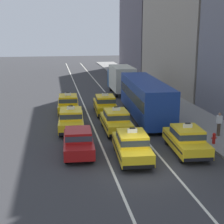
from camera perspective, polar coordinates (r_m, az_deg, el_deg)
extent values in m
plane|color=#353538|center=(18.68, 5.10, -9.85)|extent=(160.00, 160.00, 0.00)
cube|color=silver|center=(37.37, -5.22, 2.26)|extent=(0.14, 80.00, 0.01)
cube|color=silver|center=(37.76, -0.37, 2.44)|extent=(0.14, 80.00, 0.01)
cube|color=gray|center=(34.42, 10.27, 1.21)|extent=(4.00, 90.00, 0.15)
cylinder|color=black|center=(22.31, -7.65, -5.02)|extent=(0.27, 0.65, 0.64)
cylinder|color=black|center=(22.34, -3.93, -4.90)|extent=(0.27, 0.65, 0.64)
cylinder|color=black|center=(19.65, -7.66, -7.68)|extent=(0.27, 0.65, 0.64)
cylinder|color=black|center=(19.68, -3.42, -7.54)|extent=(0.27, 0.65, 0.64)
cube|color=maroon|center=(20.87, -5.69, -5.35)|extent=(1.95, 4.38, 0.66)
cube|color=maroon|center=(20.57, -5.72, -3.79)|extent=(1.64, 1.97, 0.60)
cube|color=#2D3842|center=(20.57, -5.72, -3.79)|extent=(1.67, 1.99, 0.33)
cylinder|color=black|center=(27.27, -8.42, -1.53)|extent=(0.28, 0.65, 0.64)
cylinder|color=black|center=(27.25, -5.31, -1.45)|extent=(0.28, 0.65, 0.64)
cylinder|color=black|center=(24.34, -8.64, -3.44)|extent=(0.28, 0.65, 0.64)
cylinder|color=black|center=(24.32, -5.16, -3.35)|extent=(0.28, 0.65, 0.64)
cube|color=yellow|center=(25.69, -6.90, -1.64)|extent=(2.07, 4.60, 0.70)
cube|color=black|center=(25.67, -6.91, -1.53)|extent=(2.07, 4.24, 0.10)
cube|color=yellow|center=(25.37, -6.95, -0.27)|extent=(1.73, 2.19, 0.64)
cube|color=#2D3842|center=(25.37, -6.95, -0.27)|extent=(1.75, 2.22, 0.35)
cube|color=white|center=(25.27, -6.98, 0.70)|extent=(0.57, 0.15, 0.24)
cube|color=black|center=(25.23, -6.99, 1.03)|extent=(0.33, 0.13, 0.06)
cube|color=black|center=(27.88, -6.87, -0.92)|extent=(1.72, 0.25, 0.20)
cube|color=black|center=(23.64, -6.91, -3.65)|extent=(1.72, 0.25, 0.20)
cylinder|color=black|center=(32.60, -8.67, 1.00)|extent=(0.27, 0.65, 0.64)
cylinder|color=black|center=(32.60, -6.08, 1.08)|extent=(0.27, 0.65, 0.64)
cylinder|color=black|center=(29.63, -8.79, -0.30)|extent=(0.27, 0.65, 0.64)
cylinder|color=black|center=(29.62, -5.93, -0.22)|extent=(0.27, 0.65, 0.64)
cube|color=yellow|center=(31.02, -7.39, 1.05)|extent=(2.00, 4.58, 0.70)
cube|color=black|center=(31.01, -7.39, 1.14)|extent=(2.01, 4.22, 0.10)
cube|color=yellow|center=(30.73, -7.43, 2.21)|extent=(1.69, 2.17, 0.64)
cube|color=#2D3842|center=(30.73, -7.43, 2.21)|extent=(1.72, 2.19, 0.35)
cube|color=white|center=(30.65, -7.45, 3.01)|extent=(0.56, 0.15, 0.24)
cube|color=black|center=(30.62, -7.46, 3.29)|extent=(0.32, 0.12, 0.06)
cube|color=black|center=(33.23, -7.39, 1.47)|extent=(1.71, 0.22, 0.20)
cube|color=black|center=(28.93, -7.36, -0.40)|extent=(1.71, 0.22, 0.20)
cylinder|color=black|center=(21.46, 0.67, -5.67)|extent=(0.28, 0.65, 0.64)
cylinder|color=black|center=(21.68, 4.56, -5.50)|extent=(0.28, 0.65, 0.64)
cylinder|color=black|center=(18.63, 1.86, -8.80)|extent=(0.28, 0.65, 0.64)
cylinder|color=black|center=(18.89, 6.35, -8.55)|extent=(0.28, 0.65, 0.64)
cube|color=yellow|center=(20.02, 3.33, -6.09)|extent=(2.06, 4.60, 0.70)
cube|color=black|center=(20.00, 3.33, -5.96)|extent=(2.06, 4.24, 0.10)
cube|color=yellow|center=(19.66, 3.43, -4.40)|extent=(1.72, 2.19, 0.64)
cube|color=#2D3842|center=(19.66, 3.43, -4.40)|extent=(1.74, 2.21, 0.35)
cube|color=white|center=(19.53, 3.45, -3.18)|extent=(0.57, 0.15, 0.24)
cube|color=black|center=(19.48, 3.46, -2.76)|extent=(0.33, 0.13, 0.06)
cube|color=black|center=(22.16, 2.35, -4.76)|extent=(1.72, 0.24, 0.20)
cube|color=black|center=(18.09, 4.53, -9.21)|extent=(1.72, 0.24, 0.20)
cylinder|color=black|center=(26.62, -1.50, -1.76)|extent=(0.25, 0.64, 0.64)
cylinder|color=black|center=(26.86, 1.62, -1.62)|extent=(0.25, 0.64, 0.64)
cylinder|color=black|center=(23.72, -0.46, -3.73)|extent=(0.25, 0.64, 0.64)
cylinder|color=black|center=(23.99, 3.03, -3.55)|extent=(0.25, 0.64, 0.64)
cube|color=yellow|center=(25.19, 0.65, -1.85)|extent=(1.84, 4.51, 0.70)
cube|color=black|center=(25.17, 0.65, -1.74)|extent=(1.85, 4.15, 0.10)
cube|color=yellow|center=(24.87, 0.71, -0.46)|extent=(1.62, 2.11, 0.64)
cube|color=#2D3842|center=(24.87, 0.71, -0.46)|extent=(1.64, 2.13, 0.35)
cube|color=white|center=(24.76, 0.72, 0.53)|extent=(0.56, 0.12, 0.24)
cube|color=black|center=(24.73, 0.72, 0.87)|extent=(0.32, 0.11, 0.06)
cube|color=black|center=(27.35, -0.17, -1.11)|extent=(1.71, 0.15, 0.20)
cube|color=black|center=(23.18, 1.61, -3.91)|extent=(1.71, 0.15, 0.20)
cylinder|color=black|center=(32.07, -2.78, 0.94)|extent=(0.27, 0.65, 0.64)
cylinder|color=black|center=(32.22, -0.16, 1.01)|extent=(0.27, 0.65, 0.64)
cylinder|color=black|center=(29.11, -2.28, -0.40)|extent=(0.27, 0.65, 0.64)
cylinder|color=black|center=(29.27, 0.60, -0.31)|extent=(0.27, 0.65, 0.64)
cube|color=yellow|center=(30.58, -1.17, 0.98)|extent=(1.99, 4.57, 0.70)
cube|color=black|center=(30.57, -1.17, 1.07)|extent=(2.00, 4.21, 0.10)
cube|color=yellow|center=(30.29, -1.15, 2.15)|extent=(1.69, 2.17, 0.64)
cube|color=#2D3842|center=(30.29, -1.15, 2.15)|extent=(1.71, 2.19, 0.35)
cube|color=white|center=(30.20, -1.15, 2.97)|extent=(0.56, 0.14, 0.24)
cube|color=black|center=(30.18, -1.15, 3.25)|extent=(0.32, 0.12, 0.06)
cube|color=black|center=(32.78, -1.60, 1.41)|extent=(1.71, 0.21, 0.20)
cube|color=black|center=(28.50, -0.68, -0.50)|extent=(1.71, 0.21, 0.20)
cylinder|color=black|center=(22.74, 9.33, -4.72)|extent=(0.28, 0.65, 0.64)
cylinder|color=black|center=(23.17, 12.86, -4.53)|extent=(0.28, 0.65, 0.64)
cylinder|color=black|center=(19.99, 11.69, -7.47)|extent=(0.28, 0.65, 0.64)
cylinder|color=black|center=(20.48, 15.65, -7.18)|extent=(0.28, 0.65, 0.64)
cube|color=yellow|center=(21.46, 12.37, -5.01)|extent=(2.07, 4.60, 0.70)
cube|color=black|center=(21.44, 12.37, -4.89)|extent=(2.07, 4.24, 0.10)
cube|color=yellow|center=(21.12, 12.59, -3.42)|extent=(1.73, 2.19, 0.64)
cube|color=#2D3842|center=(21.12, 12.59, -3.42)|extent=(1.75, 2.22, 0.35)
cube|color=white|center=(20.99, 12.65, -2.27)|extent=(0.57, 0.15, 0.24)
cube|color=black|center=(20.95, 12.67, -1.88)|extent=(0.33, 0.13, 0.06)
cube|color=black|center=(23.53, 10.63, -3.87)|extent=(1.72, 0.25, 0.20)
cube|color=black|center=(19.60, 14.39, -7.76)|extent=(1.72, 0.25, 0.20)
cylinder|color=black|center=(32.52, 2.54, 1.12)|extent=(0.27, 0.65, 0.64)
cylinder|color=black|center=(32.90, 5.98, 1.21)|extent=(0.27, 0.65, 0.64)
cylinder|color=black|center=(26.12, 4.97, -2.12)|extent=(0.27, 0.65, 0.64)
cylinder|color=black|center=(26.60, 9.19, -1.96)|extent=(0.27, 0.65, 0.64)
cube|color=navy|center=(29.18, 5.60, 2.50)|extent=(3.07, 11.31, 2.90)
cube|color=#2D3842|center=(29.13, 5.61, 2.98)|extent=(3.07, 10.87, 0.84)
cube|color=black|center=(34.35, 3.64, 6.28)|extent=(2.13, 0.19, 0.36)
cylinder|color=black|center=(41.63, -0.20, 3.96)|extent=(0.25, 0.64, 0.64)
cylinder|color=black|center=(41.96, 2.37, 4.03)|extent=(0.25, 0.64, 0.64)
cylinder|color=black|center=(37.84, 0.73, 2.95)|extent=(0.25, 0.64, 0.64)
cylinder|color=black|center=(38.21, 3.54, 3.03)|extent=(0.25, 0.64, 0.64)
cube|color=#194C8C|center=(42.57, 0.85, 5.61)|extent=(2.13, 2.22, 2.10)
cube|color=#2D3842|center=(43.57, 0.61, 6.20)|extent=(1.93, 0.08, 0.76)
cube|color=beige|center=(39.32, 1.70, 5.73)|extent=(2.36, 5.23, 2.70)
cylinder|color=slate|center=(36.78, 7.19, 2.92)|extent=(0.24, 0.24, 0.84)
cube|color=black|center=(36.65, 7.22, 4.01)|extent=(0.36, 0.22, 0.57)
sphere|color=beige|center=(36.58, 7.24, 4.62)|extent=(0.20, 0.20, 0.20)
cylinder|color=#473828|center=(24.97, 17.54, -2.82)|extent=(0.24, 0.24, 0.90)
cube|color=silver|center=(24.77, 17.66, -1.21)|extent=(0.36, 0.22, 0.55)
sphere|color=#9E7051|center=(24.68, 17.72, -0.34)|extent=(0.20, 0.20, 0.20)
cylinder|color=slate|center=(40.00, 6.44, 3.82)|extent=(0.24, 0.24, 0.84)
cube|color=orange|center=(39.89, 6.47, 4.80)|extent=(0.36, 0.22, 0.54)
sphere|color=beige|center=(39.83, 6.49, 5.34)|extent=(0.20, 0.20, 0.20)
cylinder|color=red|center=(23.21, 16.81, -4.41)|extent=(0.20, 0.20, 0.60)
sphere|color=red|center=(23.12, 16.86, -3.66)|extent=(0.22, 0.22, 0.22)
cylinder|color=red|center=(23.13, 16.53, -4.25)|extent=(0.10, 0.08, 0.08)
cylinder|color=red|center=(23.25, 17.11, -4.20)|extent=(0.10, 0.08, 0.08)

